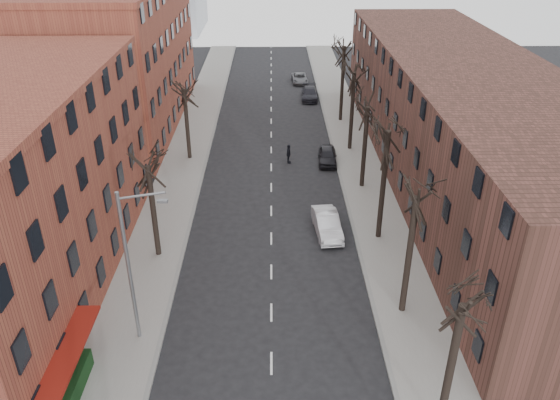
{
  "coord_description": "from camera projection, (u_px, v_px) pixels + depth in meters",
  "views": [
    {
      "loc": [
        0.15,
        -12.78,
        20.82
      ],
      "look_at": [
        0.6,
        18.36,
        4.0
      ],
      "focal_mm": 35.0,
      "sensor_mm": 36.0,
      "label": 1
    }
  ],
  "objects": [
    {
      "name": "tree_right_f",
      "position": [
        340.0,
        121.0,
        59.94
      ],
      "size": [
        5.2,
        5.2,
        11.6
      ],
      "primitive_type": null,
      "color": "black",
      "rests_on": "ground"
    },
    {
      "name": "tree_right_c",
      "position": [
        378.0,
        238.0,
        38.83
      ],
      "size": [
        5.2,
        5.2,
        11.6
      ],
      "primitive_type": null,
      "color": "black",
      "rests_on": "ground"
    },
    {
      "name": "silver_sedan",
      "position": [
        327.0,
        224.0,
        39.01
      ],
      "size": [
        2.07,
        4.8,
        1.54
      ],
      "primitive_type": "imported",
      "rotation": [
        0.0,
        0.0,
        0.1
      ],
      "color": "silver",
      "rests_on": "ground"
    },
    {
      "name": "parked_car_near",
      "position": [
        327.0,
        156.0,
        49.89
      ],
      "size": [
        1.88,
        4.14,
        1.38
      ],
      "primitive_type": "imported",
      "rotation": [
        0.0,
        0.0,
        -0.06
      ],
      "color": "black",
      "rests_on": "ground"
    },
    {
      "name": "parked_car_mid",
      "position": [
        310.0,
        94.0,
        66.35
      ],
      "size": [
        2.15,
        4.82,
        1.37
      ],
      "primitive_type": "imported",
      "rotation": [
        0.0,
        0.0,
        -0.05
      ],
      "color": "black",
      "rests_on": "ground"
    },
    {
      "name": "streetlight",
      "position": [
        131.0,
        262.0,
        27.46
      ],
      "size": [
        2.45,
        0.22,
        9.03
      ],
      "color": "slate",
      "rests_on": "ground"
    },
    {
      "name": "building_left_far",
      "position": [
        116.0,
        58.0,
        56.31
      ],
      "size": [
        12.0,
        28.0,
        14.0
      ],
      "primitive_type": "cube",
      "color": "brown",
      "rests_on": "ground"
    },
    {
      "name": "tree_right_e",
      "position": [
        349.0,
        149.0,
        52.9
      ],
      "size": [
        5.2,
        5.2,
        10.8
      ],
      "primitive_type": null,
      "color": "black",
      "rests_on": "ground"
    },
    {
      "name": "building_right",
      "position": [
        463.0,
        122.0,
        45.35
      ],
      "size": [
        12.0,
        50.0,
        10.0
      ],
      "primitive_type": "cube",
      "color": "#522D26",
      "rests_on": "ground"
    },
    {
      "name": "tree_right_b",
      "position": [
        401.0,
        311.0,
        31.79
      ],
      "size": [
        5.2,
        5.2,
        10.8
      ],
      "primitive_type": null,
      "color": "black",
      "rests_on": "ground"
    },
    {
      "name": "tree_right_d",
      "position": [
        361.0,
        187.0,
        45.86
      ],
      "size": [
        5.2,
        5.2,
        10.0
      ],
      "primitive_type": null,
      "color": "black",
      "rests_on": "ground"
    },
    {
      "name": "pedestrian_crossing",
      "position": [
        289.0,
        154.0,
        49.71
      ],
      "size": [
        0.51,
        1.08,
        1.79
      ],
      "primitive_type": "imported",
      "rotation": [
        0.0,
        0.0,
        1.64
      ],
      "color": "black",
      "rests_on": "ground"
    },
    {
      "name": "tree_left_a",
      "position": [
        159.0,
        255.0,
        36.87
      ],
      "size": [
        5.2,
        5.2,
        9.5
      ],
      "primitive_type": null,
      "color": "black",
      "rests_on": "ground"
    },
    {
      "name": "awning_left",
      "position": [
        77.0,
        396.0,
        26.29
      ],
      "size": [
        1.2,
        7.0,
        0.15
      ],
      "primitive_type": "cube",
      "color": "maroon",
      "rests_on": "ground"
    },
    {
      "name": "tree_left_b",
      "position": [
        190.0,
        159.0,
        50.95
      ],
      "size": [
        5.2,
        5.2,
        9.5
      ],
      "primitive_type": null,
      "color": "black",
      "rests_on": "ground"
    },
    {
      "name": "sidewalk_left",
      "position": [
        187.0,
        154.0,
        51.79
      ],
      "size": [
        4.0,
        90.0,
        0.15
      ],
      "primitive_type": "cube",
      "color": "gray",
      "rests_on": "ground"
    },
    {
      "name": "parked_car_far",
      "position": [
        300.0,
        78.0,
        72.63
      ],
      "size": [
        2.19,
        4.36,
        1.18
      ],
      "primitive_type": "imported",
      "rotation": [
        0.0,
        0.0,
        0.05
      ],
      "color": "slate",
      "rests_on": "ground"
    },
    {
      "name": "sidewalk_right",
      "position": [
        355.0,
        153.0,
        51.99
      ],
      "size": [
        4.0,
        90.0,
        0.15
      ],
      "primitive_type": "cube",
      "color": "gray",
      "rests_on": "ground"
    }
  ]
}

